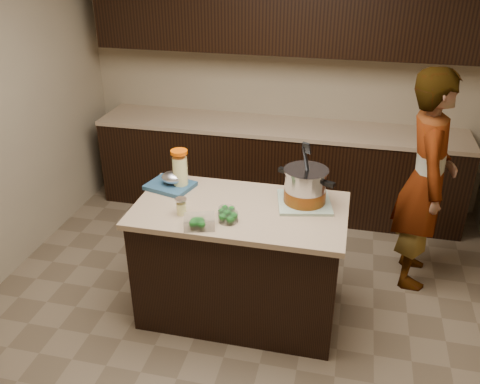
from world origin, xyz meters
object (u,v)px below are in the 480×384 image
Objects in this scene: lemonade_pitcher at (180,171)px; person at (426,181)px; island at (240,261)px; stock_pot at (305,188)px.

lemonade_pitcher is 1.88m from person.
person is at bearing 30.65° from island.
stock_pot reaches higher than lemonade_pitcher.
island is 4.94× the size of lemonade_pitcher.
person reaches higher than lemonade_pitcher.
island is 0.73m from stock_pot.
island is 0.83× the size of person.
stock_pot is at bearing -2.22° from lemonade_pitcher.
person is at bearing 59.08° from stock_pot.
island is 0.79m from lemonade_pitcher.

